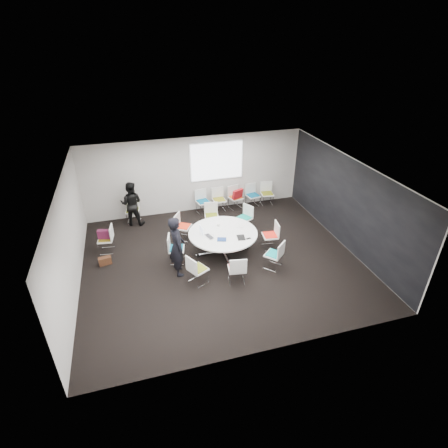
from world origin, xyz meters
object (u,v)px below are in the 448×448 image
object	(u,v)px
chair_ring_b	(244,223)
maroon_bag	(105,234)
chair_ring_e	(176,254)
chair_ring_f	(198,274)
chair_back_c	(236,202)
chair_ring_d	(183,231)
chair_ring_g	(237,274)
chair_back_d	(253,200)
cup	(218,225)
laptop	(211,236)
conference_table	(223,238)
brown_bag	(105,261)
chair_spare_left	(107,244)
chair_person_back	(133,215)
chair_ring_h	(274,259)
person_main	(177,246)
chair_ring_a	(270,240)
person_back	(132,204)
chair_back_b	(219,204)
chair_ring_c	(212,220)
chair_back_a	(203,206)
chair_back_e	(267,198)

from	to	relation	value
chair_ring_b	maroon_bag	bearing A→B (deg)	62.65
chair_ring_e	chair_ring_f	size ratio (longest dim) A/B	1.00
chair_back_c	maroon_bag	size ratio (longest dim) A/B	2.20
chair_ring_d	chair_ring_g	xyz separation A→B (m)	(1.00, -2.64, 0.00)
chair_back_d	cup	world-z (taller)	chair_back_d
chair_back_c	laptop	size ratio (longest dim) A/B	2.72
conference_table	brown_bag	size ratio (longest dim) A/B	5.76
chair_ring_g	chair_spare_left	world-z (taller)	same
chair_ring_d	chair_ring_f	size ratio (longest dim) A/B	1.00
chair_person_back	chair_ring_h	bearing A→B (deg)	143.13
person_main	chair_ring_a	bearing A→B (deg)	-84.90
chair_ring_a	chair_back_c	distance (m)	2.93
chair_person_back	cup	world-z (taller)	chair_person_back
person_back	laptop	size ratio (longest dim) A/B	4.90
maroon_bag	chair_ring_d	bearing A→B (deg)	2.43
chair_back_b	cup	bearing A→B (deg)	72.61
chair_ring_d	person_main	xyz separation A→B (m)	(-0.46, -1.77, 0.61)
chair_ring_g	person_main	distance (m)	1.80
chair_ring_h	chair_person_back	size ratio (longest dim) A/B	1.00
chair_ring_b	chair_back_d	world-z (taller)	same
chair_ring_c	chair_ring_e	world-z (taller)	same
conference_table	chair_back_a	xyz separation A→B (m)	(0.02, 2.79, -0.25)
conference_table	chair_back_d	xyz separation A→B (m)	(1.98, 2.79, -0.25)
conference_table	person_back	world-z (taller)	person_back
conference_table	maroon_bag	distance (m)	3.60
person_main	laptop	xyz separation A→B (m)	(1.07, 0.49, -0.15)
chair_ring_e	chair_person_back	xyz separation A→B (m)	(-1.09, 2.85, 0.00)
chair_ring_a	laptop	xyz separation A→B (m)	(-1.91, 0.01, 0.47)
chair_ring_e	brown_bag	bearing A→B (deg)	-88.97
chair_ring_f	chair_back_e	xyz separation A→B (m)	(3.62, 3.99, 0.00)
chair_ring_c	chair_back_a	bearing A→B (deg)	-79.51
person_main	maroon_bag	distance (m)	2.59
chair_spare_left	person_back	world-z (taller)	person_back
brown_bag	chair_spare_left	bearing A→B (deg)	83.67
chair_ring_e	person_back	world-z (taller)	person_back
maroon_bag	chair_person_back	bearing A→B (deg)	62.42
person_back	brown_bag	xyz separation A→B (m)	(-0.96, -2.25, -0.67)
chair_back_c	chair_back_e	distance (m)	1.28
conference_table	laptop	world-z (taller)	laptop
person_back	chair_spare_left	bearing A→B (deg)	77.03
chair_back_e	brown_bag	xyz separation A→B (m)	(-6.07, -2.42, -0.16)
chair_person_back	cup	xyz separation A→B (m)	(2.50, -2.40, 0.50)
brown_bag	chair_ring_g	bearing A→B (deg)	-28.04
chair_back_a	laptop	bearing A→B (deg)	68.97
chair_ring_f	chair_spare_left	size ratio (longest dim) A/B	1.00
chair_ring_c	chair_ring_e	bearing A→B (deg)	57.15
chair_back_d	person_back	world-z (taller)	person_back
chair_ring_b	chair_ring_e	distance (m)	2.80
conference_table	chair_ring_f	xyz separation A→B (m)	(-1.05, -1.20, -0.25)
chair_ring_c	chair_ring_g	bearing A→B (deg)	97.50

